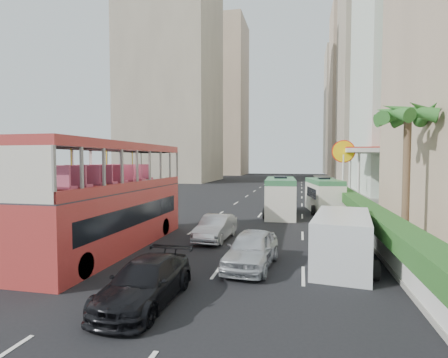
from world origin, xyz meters
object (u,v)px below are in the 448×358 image
(minibus_far, at_px, (324,195))
(panel_van_far, at_px, (321,196))
(car_black, at_px, (145,303))
(shell_station, at_px, (375,175))
(panel_van_near, at_px, (342,240))
(van_asset, at_px, (279,215))
(minibus_near, at_px, (280,197))
(car_silver_lane_a, at_px, (216,240))
(double_decker_bus, at_px, (113,196))
(palm_tree, at_px, (406,178))
(car_silver_lane_b, at_px, (251,267))

(minibus_far, bearing_deg, panel_van_far, 82.14)
(car_black, height_order, shell_station, shell_station)
(minibus_far, height_order, shell_station, shell_station)
(panel_van_far, bearing_deg, panel_van_near, -88.84)
(car_black, distance_m, panel_van_far, 24.86)
(car_black, distance_m, shell_station, 30.97)
(van_asset, bearing_deg, minibus_near, -83.67)
(car_silver_lane_a, distance_m, panel_van_near, 6.94)
(car_silver_lane_a, height_order, panel_van_far, panel_van_far)
(van_asset, relative_size, minibus_far, 0.74)
(car_silver_lane_a, distance_m, minibus_far, 13.51)
(car_silver_lane_a, bearing_deg, panel_van_near, -24.63)
(panel_van_far, height_order, shell_station, shell_station)
(shell_station, bearing_deg, car_black, -112.45)
(double_decker_bus, relative_size, minibus_far, 1.81)
(panel_van_near, relative_size, panel_van_far, 1.14)
(panel_van_far, bearing_deg, van_asset, -118.13)
(car_black, relative_size, panel_van_far, 0.97)
(double_decker_bus, xyz_separation_m, panel_van_far, (10.48, 18.53, -1.63))
(panel_van_far, bearing_deg, palm_tree, -75.50)
(double_decker_bus, bearing_deg, car_black, -52.57)
(car_silver_lane_a, xyz_separation_m, car_black, (-0.06, -8.49, 0.00))
(minibus_near, bearing_deg, panel_van_near, -78.91)
(double_decker_bus, height_order, palm_tree, palm_tree)
(panel_van_far, distance_m, palm_tree, 15.11)
(car_silver_lane_a, xyz_separation_m, car_silver_lane_b, (2.52, -4.30, 0.00))
(shell_station, bearing_deg, double_decker_bus, -124.82)
(minibus_far, bearing_deg, panel_van_near, -99.35)
(shell_station, bearing_deg, van_asset, -130.52)
(minibus_near, xyz_separation_m, shell_station, (8.86, 10.78, 1.32))
(car_silver_lane_a, height_order, palm_tree, palm_tree)
(van_asset, distance_m, panel_van_far, 6.97)
(panel_van_near, bearing_deg, minibus_near, 112.12)
(panel_van_near, bearing_deg, car_black, -131.54)
(car_silver_lane_a, bearing_deg, panel_van_far, 71.88)
(car_silver_lane_a, distance_m, shell_station, 23.36)
(car_silver_lane_b, bearing_deg, car_silver_lane_a, 125.18)
(palm_tree, bearing_deg, van_asset, 128.35)
(double_decker_bus, bearing_deg, panel_van_near, -1.52)
(minibus_near, xyz_separation_m, palm_tree, (6.66, -8.22, 1.95))
(minibus_far, distance_m, palm_tree, 11.54)
(minibus_far, relative_size, panel_van_far, 1.35)
(car_black, height_order, minibus_near, minibus_near)
(van_asset, bearing_deg, panel_van_near, -85.23)
(minibus_near, bearing_deg, palm_tree, -54.18)
(car_black, xyz_separation_m, van_asset, (2.83, 18.04, 0.00))
(car_black, relative_size, shell_station, 0.55)
(double_decker_bus, relative_size, van_asset, 2.43)
(car_silver_lane_b, height_order, van_asset, car_silver_lane_b)
(car_silver_lane_a, height_order, minibus_far, minibus_far)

